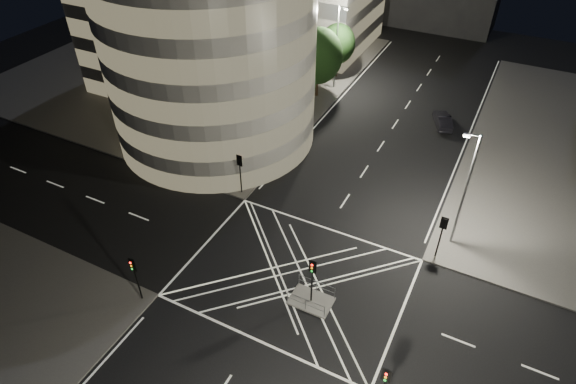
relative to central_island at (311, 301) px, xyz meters
The scene contains 19 objects.
ground 2.50m from the central_island, 143.13° to the left, with size 120.00×120.00×0.00m, color black.
sidewalk_far_left 42.11m from the central_island, 137.41° to the left, with size 42.00×42.00×0.15m, color #54514E.
central_island is the anchor object (origin of this frame).
tree_a 17.00m from the central_island, 139.97° to the left, with size 4.54×4.54×7.29m.
tree_b 21.15m from the central_island, 127.15° to the left, with size 4.14×4.14×6.66m.
tree_c 26.08m from the central_island, 119.05° to the left, with size 4.57×4.57×6.79m.
tree_d 31.53m from the central_island, 113.68° to the left, with size 5.68×5.68×8.26m.
tree_e 36.96m from the central_island, 109.92° to the left, with size 4.37×4.37×6.83m.
traffic_signal_fl 13.91m from the central_island, 142.46° to the left, with size 0.55×0.22×4.00m.
traffic_signal_nl 12.36m from the central_island, 153.86° to the right, with size 0.55×0.22×4.00m.
traffic_signal_fr 11.10m from the central_island, 50.67° to the left, with size 0.55×0.22×4.00m.
traffic_signal_nr 9.08m from the central_island, 37.93° to the right, with size 0.55×0.22×4.00m.
traffic_signal_island 2.84m from the central_island, ahead, with size 0.55×0.22×4.00m.
street_lamp_left_near 18.52m from the central_island, 130.27° to the left, with size 1.25×0.25×10.00m.
street_lamp_left_far 33.95m from the central_island, 109.95° to the left, with size 1.25×0.25×10.00m.
street_lamp_right_far 13.98m from the central_island, 54.70° to the left, with size 1.25×0.25×10.00m.
railing_island_south 1.10m from the central_island, 90.00° to the right, with size 2.80×0.06×1.10m, color slate.
railing_island_north 1.10m from the central_island, 90.00° to the left, with size 2.80×0.06×1.10m, color slate.
sedan 28.60m from the central_island, 84.67° to the left, with size 1.45×4.17×1.37m, color black.
Camera 1 is at (10.45, -21.66, 27.43)m, focal length 30.00 mm.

